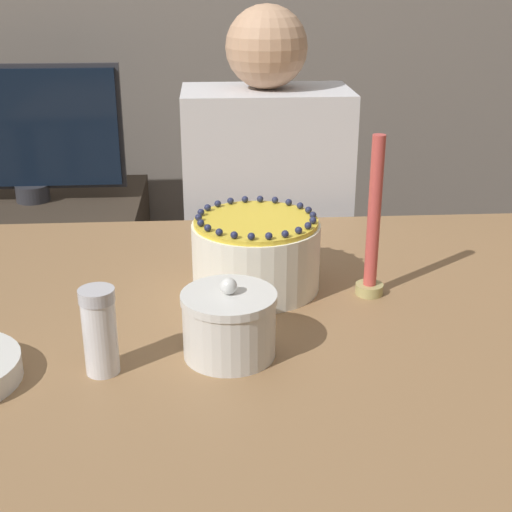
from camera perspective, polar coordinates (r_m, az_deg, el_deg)
dining_table at (r=1.19m, az=-1.12°, el=-9.49°), size 1.61×0.97×0.75m
cake at (r=1.22m, az=-0.00°, el=0.18°), size 0.22×0.22×0.14m
sugar_bowl at (r=1.02m, az=-2.16°, el=-5.45°), size 0.14×0.14×0.12m
sugar_shaker at (r=0.99m, az=-12.39°, el=-5.86°), size 0.05×0.05×0.13m
candle at (r=1.20m, az=9.34°, el=1.87°), size 0.05×0.05×0.28m
person_man_blue_shirt at (r=1.86m, az=0.75°, el=-1.72°), size 0.40×0.34×1.19m
side_cabinet at (r=2.37m, az=-16.52°, el=-2.82°), size 0.64×0.54×0.61m
tv_monitor at (r=2.21m, az=-17.96°, el=9.46°), size 0.56×0.10×0.40m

